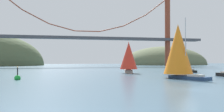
{
  "coord_description": "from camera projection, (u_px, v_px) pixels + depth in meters",
  "views": [
    {
      "loc": [
        -15.8,
        -27.49,
        3.66
      ],
      "look_at": [
        0.0,
        40.78,
        4.63
      ],
      "focal_mm": 39.86,
      "sensor_mm": 36.0,
      "label": 1
    }
  ],
  "objects": [
    {
      "name": "ground_plane",
      "position": [
        187.0,
        89.0,
        30.29
      ],
      "size": [
        360.0,
        360.0,
        0.0
      ],
      "primitive_type": "plane",
      "color": "#426075"
    },
    {
      "name": "headland_right",
      "position": [
        165.0,
        65.0,
        175.33
      ],
      "size": [
        61.75,
        44.0,
        25.61
      ],
      "primitive_type": "ellipsoid",
      "color": "#5B6647",
      "rests_on": "ground_plane"
    },
    {
      "name": "suspension_bridge",
      "position": [
        87.0,
        35.0,
        123.06
      ],
      "size": [
        122.15,
        6.0,
        36.61
      ],
      "color": "brown",
      "rests_on": "ground_plane"
    },
    {
      "name": "sailboat_scarlet_sail",
      "position": [
        129.0,
        57.0,
        65.88
      ],
      "size": [
        5.6,
        7.98,
        8.41
      ],
      "color": "#B7B2A8",
      "rests_on": "ground_plane"
    },
    {
      "name": "sailboat_orange_sail",
      "position": [
        179.0,
        50.0,
        48.06
      ],
      "size": [
        7.33,
        10.1,
        11.56
      ],
      "color": "navy",
      "rests_on": "ground_plane"
    },
    {
      "name": "sailboat_crimson_sail",
      "position": [
        184.0,
        57.0,
        73.26
      ],
      "size": [
        3.94,
        7.32,
        8.88
      ],
      "color": "black",
      "rests_on": "ground_plane"
    },
    {
      "name": "channel_buoy",
      "position": [
        17.0,
        78.0,
        44.64
      ],
      "size": [
        1.1,
        1.1,
        2.64
      ],
      "color": "green",
      "rests_on": "ground_plane"
    }
  ]
}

